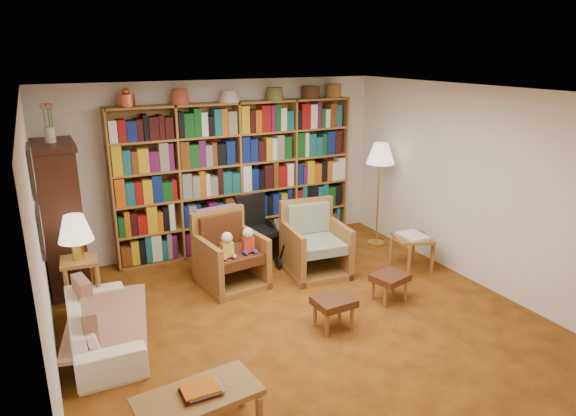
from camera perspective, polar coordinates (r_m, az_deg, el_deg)
floor at (r=5.94m, az=1.21°, el=-12.05°), size 5.00×5.00×0.00m
ceiling at (r=5.20m, az=1.38°, el=12.75°), size 5.00×5.00×0.00m
wall_back at (r=7.67m, az=-7.42°, el=4.59°), size 5.00×0.00×5.00m
wall_front at (r=3.59m, az=20.46°, el=-11.36°), size 5.00×0.00×5.00m
wall_left at (r=4.88m, az=-25.80°, el=-4.39°), size 0.00×5.00×5.00m
wall_right at (r=6.92m, az=19.97°, el=2.32°), size 0.00×5.00×5.00m
bookshelf at (r=7.60m, az=-5.54°, el=3.92°), size 3.60×0.30×2.42m
curio_cabinet at (r=6.88m, az=-23.90°, el=-0.80°), size 0.50×0.95×2.40m
framed_pictures at (r=5.06m, az=-26.19°, el=0.75°), size 0.03×0.52×0.97m
sofa at (r=5.66m, az=-19.93°, el=-12.07°), size 1.60×0.65×0.46m
sofa_throw at (r=5.64m, az=-19.49°, el=-11.39°), size 1.01×1.55×0.04m
cushion_left at (r=5.87m, az=-21.85°, el=-8.82°), size 0.18×0.38×0.37m
cushion_right at (r=5.25m, az=-21.12°, el=-11.95°), size 0.14×0.39×0.38m
side_table_lamp at (r=6.37m, az=-22.05°, el=-6.70°), size 0.43×0.43×0.63m
table_lamp at (r=6.19m, az=-22.59°, el=-2.25°), size 0.38×0.38×0.52m
armchair_leather at (r=6.66m, az=-6.64°, el=-5.13°), size 0.85×0.89×0.96m
armchair_sage at (r=6.97m, az=2.73°, el=-4.18°), size 0.84×0.87×0.96m
wheelchair at (r=7.25m, az=-3.76°, el=-2.74°), size 0.55×0.77×0.96m
floor_lamp at (r=7.78m, az=10.24°, el=5.53°), size 0.42×0.42×1.59m
side_table_papers at (r=7.16m, az=13.65°, el=-3.71°), size 0.60×0.60×0.52m
footstool_a at (r=5.63m, az=5.11°, el=-10.54°), size 0.43×0.37×0.36m
footstool_b at (r=6.30m, az=11.27°, el=-7.76°), size 0.48×0.43×0.34m
coffee_table at (r=4.26m, az=-9.97°, el=-20.18°), size 1.00×0.58×0.43m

